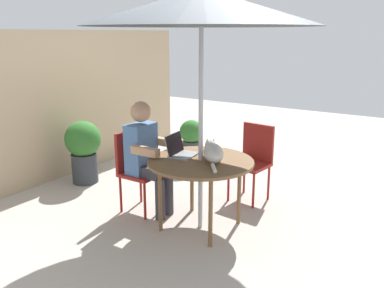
# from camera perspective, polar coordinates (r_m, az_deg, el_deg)

# --- Properties ---
(ground_plane) EXTENTS (14.00, 14.00, 0.00)m
(ground_plane) POSITION_cam_1_polar(r_m,az_deg,el_deg) (4.30, 1.14, -11.37)
(ground_plane) COLOR #ADA399
(fence_back) EXTENTS (5.56, 0.08, 1.96)m
(fence_back) POSITION_cam_1_polar(r_m,az_deg,el_deg) (5.60, -20.43, 4.54)
(fence_back) COLOR tan
(fence_back) RESTS_ON ground
(patio_table) EXTENTS (1.05, 1.05, 0.71)m
(patio_table) POSITION_cam_1_polar(r_m,az_deg,el_deg) (4.05, 1.19, -3.03)
(patio_table) COLOR brown
(patio_table) RESTS_ON ground
(patio_umbrella) EXTENTS (2.18, 2.18, 2.30)m
(patio_umbrella) POSITION_cam_1_polar(r_m,az_deg,el_deg) (3.85, 1.31, 18.37)
(patio_umbrella) COLOR #B7B7BC
(patio_umbrella) RESTS_ON ground
(chair_occupied) EXTENTS (0.40, 0.40, 0.89)m
(chair_occupied) POSITION_cam_1_polar(r_m,az_deg,el_deg) (4.57, -7.80, -2.80)
(chair_occupied) COLOR maroon
(chair_occupied) RESTS_ON ground
(chair_empty) EXTENTS (0.44, 0.44, 0.89)m
(chair_empty) POSITION_cam_1_polar(r_m,az_deg,el_deg) (4.88, 8.51, -1.66)
(chair_empty) COLOR maroon
(chair_empty) RESTS_ON ground
(person_seated) EXTENTS (0.48, 0.48, 1.23)m
(person_seated) POSITION_cam_1_polar(r_m,az_deg,el_deg) (4.42, -6.32, -1.06)
(person_seated) COLOR #4C72A5
(person_seated) RESTS_ON ground
(laptop) EXTENTS (0.33, 0.28, 0.21)m
(laptop) POSITION_cam_1_polar(r_m,az_deg,el_deg) (4.18, -1.80, -0.73)
(laptop) COLOR gray
(laptop) RESTS_ON patio_table
(cat) EXTENTS (0.56, 0.41, 0.17)m
(cat) POSITION_cam_1_polar(r_m,az_deg,el_deg) (4.00, 2.91, -1.18)
(cat) COLOR silver
(cat) RESTS_ON patio_table
(potted_plant_near_fence) EXTENTS (0.46, 0.46, 0.83)m
(potted_plant_near_fence) POSITION_cam_1_polar(r_m,az_deg,el_deg) (5.54, -14.81, -0.51)
(potted_plant_near_fence) COLOR #33383D
(potted_plant_near_fence) RESTS_ON ground
(potted_plant_by_chair) EXTENTS (0.34, 0.34, 0.70)m
(potted_plant_by_chair) POSITION_cam_1_polar(r_m,az_deg,el_deg) (6.00, -0.10, 0.53)
(potted_plant_by_chair) COLOR #33383D
(potted_plant_by_chair) RESTS_ON ground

